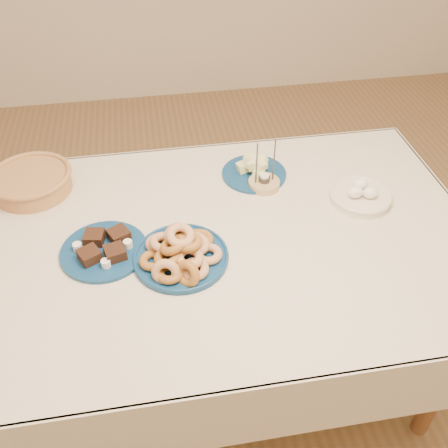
# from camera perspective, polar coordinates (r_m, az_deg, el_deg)

# --- Properties ---
(ground) EXTENTS (5.00, 5.00, 0.00)m
(ground) POSITION_cam_1_polar(r_m,az_deg,el_deg) (2.21, -0.22, -15.81)
(ground) COLOR brown
(ground) RESTS_ON ground
(dining_table) EXTENTS (1.71, 1.11, 0.75)m
(dining_table) POSITION_cam_1_polar(r_m,az_deg,el_deg) (1.71, -0.28, -4.08)
(dining_table) COLOR brown
(dining_table) RESTS_ON ground
(donut_platter) EXTENTS (0.39, 0.39, 0.14)m
(donut_platter) POSITION_cam_1_polar(r_m,az_deg,el_deg) (1.54, -5.03, -3.32)
(donut_platter) COLOR navy
(donut_platter) RESTS_ON dining_table
(melon_plate) EXTENTS (0.25, 0.25, 0.08)m
(melon_plate) POSITION_cam_1_polar(r_m,az_deg,el_deg) (1.89, 3.52, 6.25)
(melon_plate) COLOR navy
(melon_plate) RESTS_ON dining_table
(brownie_plate) EXTENTS (0.31, 0.31, 0.05)m
(brownie_plate) POSITION_cam_1_polar(r_m,az_deg,el_deg) (1.61, -13.54, -2.78)
(brownie_plate) COLOR navy
(brownie_plate) RESTS_ON dining_table
(wicker_basket) EXTENTS (0.35, 0.35, 0.08)m
(wicker_basket) POSITION_cam_1_polar(r_m,az_deg,el_deg) (1.93, -21.16, 4.60)
(wicker_basket) COLOR #95643B
(wicker_basket) RESTS_ON dining_table
(candle_holder) EXTENTS (0.13, 0.13, 0.19)m
(candle_holder) POSITION_cam_1_polar(r_m,az_deg,el_deg) (1.83, 4.59, 4.72)
(candle_holder) COLOR tan
(candle_holder) RESTS_ON dining_table
(egg_bowl) EXTENTS (0.22, 0.22, 0.07)m
(egg_bowl) POSITION_cam_1_polar(r_m,az_deg,el_deg) (1.83, 15.34, 3.16)
(egg_bowl) COLOR silver
(egg_bowl) RESTS_ON dining_table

